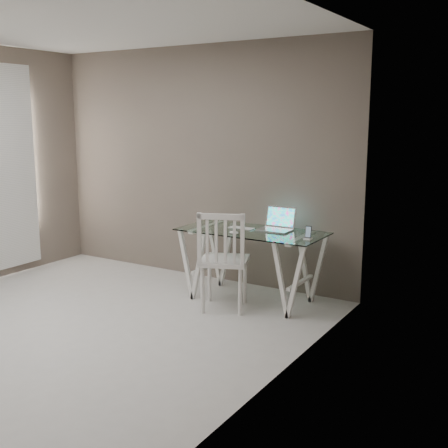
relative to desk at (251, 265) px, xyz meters
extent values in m
plane|color=#B9B6B1|center=(-0.99, -1.74, -0.38)|extent=(4.50, 4.50, 0.00)
cube|color=white|center=(-0.99, -1.74, 2.32)|extent=(4.00, 4.50, 0.02)
cube|color=#62574D|center=(-0.99, 0.51, 0.97)|extent=(4.00, 0.02, 2.70)
cube|color=#62574D|center=(1.01, -1.74, 0.97)|extent=(0.02, 4.50, 2.70)
cube|color=silver|center=(0.00, 0.00, 0.36)|extent=(1.50, 0.70, 0.01)
cube|color=silver|center=(-0.55, 0.00, -0.02)|extent=(0.24, 0.62, 0.72)
cube|color=silver|center=(0.55, 0.00, -0.02)|extent=(0.24, 0.62, 0.72)
cube|color=silver|center=(-0.12, -0.35, 0.11)|extent=(0.60, 0.60, 0.04)
cylinder|color=silver|center=(-0.22, -0.59, -0.15)|extent=(0.04, 0.04, 0.47)
cylinder|color=silver|center=(0.12, -0.45, -0.15)|extent=(0.04, 0.04, 0.47)
cylinder|color=silver|center=(-0.36, -0.25, -0.15)|extent=(0.04, 0.04, 0.47)
cylinder|color=silver|center=(-0.02, -0.11, -0.15)|extent=(0.04, 0.04, 0.47)
cube|color=silver|center=(-0.04, -0.54, 0.36)|extent=(0.44, 0.20, 0.51)
cube|color=silver|center=(0.20, 0.12, 0.37)|extent=(0.33, 0.23, 0.01)
cube|color=#19D899|center=(0.20, 0.26, 0.49)|extent=(0.33, 0.06, 0.22)
cube|color=silver|center=(-0.15, 0.04, 0.37)|extent=(0.28, 0.12, 0.01)
ellipsoid|color=silver|center=(-0.07, -0.24, 0.38)|extent=(0.10, 0.06, 0.03)
cube|color=white|center=(0.66, -0.09, 0.37)|extent=(0.07, 0.07, 0.02)
cube|color=black|center=(0.66, -0.08, 0.43)|extent=(0.06, 0.03, 0.11)
camera|label=1|loc=(2.70, -4.95, 1.52)|focal=45.00mm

